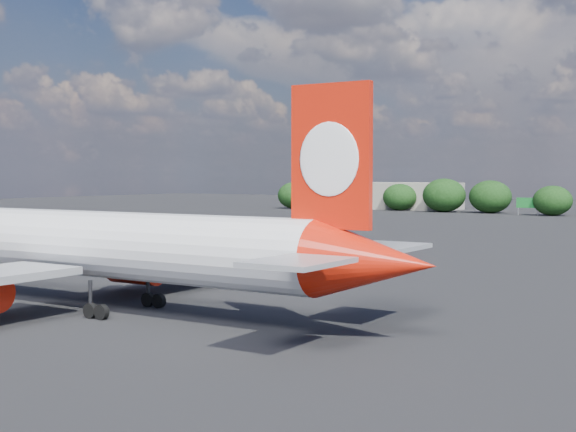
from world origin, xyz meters
The scene contains 4 objects.
ground centered at (0.00, 60.00, 0.00)m, with size 500.00×500.00×0.00m, color black.
qantas_airliner centered at (-1.66, 15.16, 4.95)m, with size 49.67×47.13×16.27m.
terminal_building centered at (-65.00, 192.00, 4.00)m, with size 42.00×16.00×8.00m.
highway_sign centered at (-18.00, 176.00, 3.13)m, with size 6.00×0.30×4.50m.
Camera 1 is at (42.58, -28.60, 10.54)m, focal length 50.00 mm.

